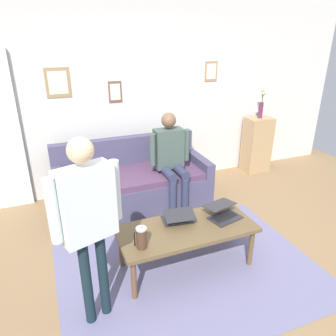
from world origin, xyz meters
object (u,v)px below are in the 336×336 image
(person_seated, at_px, (171,156))
(side_shelf, at_px, (257,145))
(couch, at_px, (132,184))
(person_standing, at_px, (87,212))
(coffee_table, at_px, (187,231))
(french_press, at_px, (141,238))
(laptop_left, at_px, (178,218))
(laptop_center, at_px, (223,213))
(flower_vase, at_px, (261,105))

(person_seated, bearing_deg, side_shelf, -161.44)
(couch, bearing_deg, person_standing, 65.40)
(coffee_table, height_order, french_press, french_press)
(laptop_left, height_order, laptop_center, laptop_left)
(side_shelf, bearing_deg, laptop_center, 45.96)
(laptop_center, xyz_separation_m, person_standing, (1.37, 0.35, 0.51))
(side_shelf, xyz_separation_m, person_seated, (1.82, 0.61, 0.27))
(french_press, distance_m, flower_vase, 3.33)
(person_standing, bearing_deg, couch, -114.60)
(flower_vase, bearing_deg, laptop_left, 37.57)
(person_standing, bearing_deg, side_shelf, -145.55)
(person_standing, bearing_deg, flower_vase, -145.61)
(french_press, distance_m, person_standing, 0.66)
(coffee_table, distance_m, person_standing, 1.16)
(couch, bearing_deg, side_shelf, -170.48)
(laptop_center, height_order, french_press, french_press)
(side_shelf, bearing_deg, couch, 9.52)
(flower_vase, relative_size, person_standing, 0.30)
(laptop_left, distance_m, french_press, 0.54)
(couch, bearing_deg, french_press, 77.44)
(coffee_table, relative_size, flower_vase, 2.82)
(side_shelf, bearing_deg, coffee_table, 40.17)
(flower_vase, height_order, person_standing, person_standing)
(couch, distance_m, person_standing, 2.03)
(laptop_left, height_order, person_seated, person_seated)
(person_standing, bearing_deg, person_seated, -130.07)
(person_seated, bearing_deg, laptop_left, 71.43)
(french_press, height_order, person_seated, person_seated)
(french_press, bearing_deg, person_standing, 20.98)
(couch, height_order, flower_vase, flower_vase)
(person_standing, bearing_deg, coffee_table, -161.79)
(laptop_left, distance_m, laptop_center, 0.47)
(laptop_center, bearing_deg, flower_vase, -134.12)
(coffee_table, relative_size, laptop_left, 4.02)
(laptop_left, bearing_deg, person_seated, -108.57)
(couch, xyz_separation_m, side_shelf, (-2.29, -0.38, 0.16))
(french_press, height_order, flower_vase, flower_vase)
(person_standing, bearing_deg, french_press, -159.02)
(side_shelf, relative_size, flower_vase, 1.94)
(side_shelf, xyz_separation_m, person_standing, (3.09, 2.12, 0.55))
(couch, height_order, person_standing, person_standing)
(laptop_center, xyz_separation_m, side_shelf, (-1.71, -1.77, -0.04))
(french_press, distance_m, person_seated, 1.58)
(coffee_table, height_order, laptop_center, laptop_center)
(french_press, relative_size, person_seated, 0.18)
(coffee_table, relative_size, person_standing, 0.86)
(french_press, height_order, person_standing, person_standing)
(french_press, bearing_deg, coffee_table, -164.33)
(laptop_center, relative_size, person_standing, 0.24)
(french_press, relative_size, side_shelf, 0.25)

